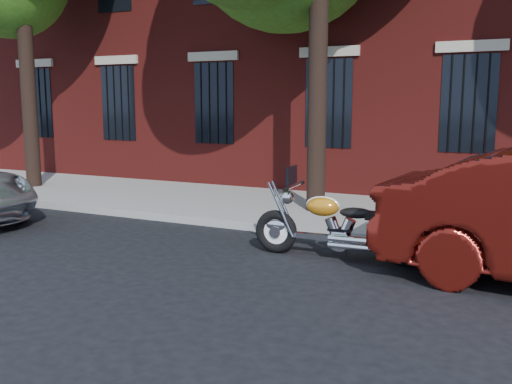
% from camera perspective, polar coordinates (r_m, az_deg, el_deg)
% --- Properties ---
extents(ground, '(120.00, 120.00, 0.00)m').
position_cam_1_polar(ground, '(8.85, -3.58, -5.70)').
color(ground, black).
rests_on(ground, ground).
extents(curb, '(40.00, 0.16, 0.15)m').
position_cam_1_polar(curb, '(10.02, 0.29, -3.49)').
color(curb, gray).
rests_on(curb, ground).
extents(sidewalk, '(40.00, 3.60, 0.15)m').
position_cam_1_polar(sidewalk, '(11.71, 4.25, -1.68)').
color(sidewalk, gray).
rests_on(sidewalk, ground).
extents(motorcycle, '(2.63, 0.82, 1.32)m').
position_cam_1_polar(motorcycle, '(8.21, 8.97, -3.77)').
color(motorcycle, black).
rests_on(motorcycle, ground).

